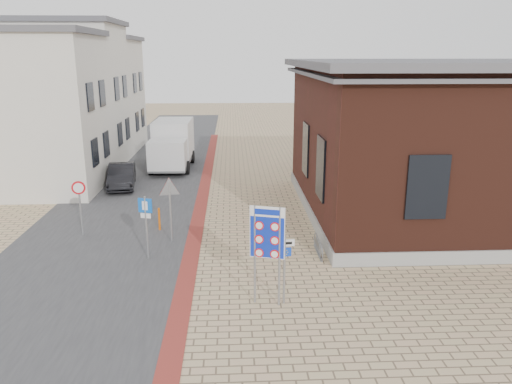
{
  "coord_description": "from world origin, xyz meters",
  "views": [
    {
      "loc": [
        -0.46,
        -14.69,
        7.08
      ],
      "look_at": [
        0.39,
        2.82,
        2.2
      ],
      "focal_mm": 35.0,
      "sensor_mm": 36.0,
      "label": 1
    }
  ],
  "objects_px": {
    "box_truck": "(172,144)",
    "bollard": "(159,219)",
    "sedan": "(122,176)",
    "essen_sign": "(284,260)",
    "parking_sign": "(146,217)",
    "border_sign": "(267,235)"
  },
  "relations": [
    {
      "from": "box_truck",
      "to": "bollard",
      "type": "distance_m",
      "value": 11.83
    },
    {
      "from": "essen_sign",
      "to": "bollard",
      "type": "relative_size",
      "value": 2.2
    },
    {
      "from": "sedan",
      "to": "border_sign",
      "type": "bearing_deg",
      "value": -71.07
    },
    {
      "from": "box_truck",
      "to": "sedan",
      "type": "bearing_deg",
      "value": -114.61
    },
    {
      "from": "border_sign",
      "to": "box_truck",
      "type": "bearing_deg",
      "value": 121.25
    },
    {
      "from": "box_truck",
      "to": "parking_sign",
      "type": "xyz_separation_m",
      "value": [
        0.75,
        -14.76,
        0.04
      ]
    },
    {
      "from": "box_truck",
      "to": "bollard",
      "type": "height_order",
      "value": "box_truck"
    },
    {
      "from": "parking_sign",
      "to": "bollard",
      "type": "distance_m",
      "value": 3.19
    },
    {
      "from": "essen_sign",
      "to": "parking_sign",
      "type": "relative_size",
      "value": 0.91
    },
    {
      "from": "essen_sign",
      "to": "box_truck",
      "type": "bearing_deg",
      "value": 99.42
    },
    {
      "from": "essen_sign",
      "to": "parking_sign",
      "type": "xyz_separation_m",
      "value": [
        -4.5,
        3.5,
        0.19
      ]
    },
    {
      "from": "border_sign",
      "to": "bollard",
      "type": "height_order",
      "value": "border_sign"
    },
    {
      "from": "sedan",
      "to": "border_sign",
      "type": "xyz_separation_m",
      "value": [
        7.0,
        -13.57,
        1.51
      ]
    },
    {
      "from": "box_truck",
      "to": "bollard",
      "type": "relative_size",
      "value": 5.93
    },
    {
      "from": "box_truck",
      "to": "essen_sign",
      "type": "xyz_separation_m",
      "value": [
        5.25,
        -18.26,
        -0.15
      ]
    },
    {
      "from": "box_truck",
      "to": "bollard",
      "type": "xyz_separation_m",
      "value": [
        0.75,
        -11.76,
        -1.05
      ]
    },
    {
      "from": "border_sign",
      "to": "bollard",
      "type": "bearing_deg",
      "value": 138.29
    },
    {
      "from": "bollard",
      "to": "parking_sign",
      "type": "bearing_deg",
      "value": -90.0
    },
    {
      "from": "sedan",
      "to": "bollard",
      "type": "height_order",
      "value": "sedan"
    },
    {
      "from": "sedan",
      "to": "essen_sign",
      "type": "distance_m",
      "value": 15.52
    },
    {
      "from": "bollard",
      "to": "box_truck",
      "type": "bearing_deg",
      "value": 93.63
    },
    {
      "from": "box_truck",
      "to": "border_sign",
      "type": "height_order",
      "value": "border_sign"
    }
  ]
}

